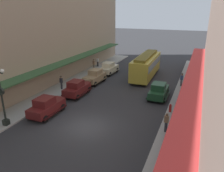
% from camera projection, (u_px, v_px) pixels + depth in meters
% --- Properties ---
extents(ground_plane, '(200.00, 200.00, 0.00)m').
position_uv_depth(ground_plane, '(86.00, 127.00, 19.21)').
color(ground_plane, '#2D2D30').
extents(sidewalk_left, '(3.00, 60.00, 0.15)m').
position_uv_depth(sidewalk_left, '(19.00, 112.00, 21.85)').
color(sidewalk_left, '#A8A59E').
rests_on(sidewalk_left, ground).
extents(sidewalk_right, '(3.00, 60.00, 0.15)m').
position_uv_depth(sidewalk_right, '(175.00, 145.00, 16.51)').
color(sidewalk_right, '#A8A59E').
rests_on(sidewalk_right, ground).
extents(parked_car_0, '(2.17, 4.27, 1.84)m').
position_uv_depth(parked_car_0, '(46.00, 106.00, 21.04)').
color(parked_car_0, '#591919').
rests_on(parked_car_0, ground).
extents(parked_car_1, '(2.29, 4.31, 1.84)m').
position_uv_depth(parked_car_1, '(95.00, 76.00, 30.37)').
color(parked_car_1, '#997F5B').
rests_on(parked_car_1, ground).
extents(parked_car_2, '(2.16, 4.27, 1.84)m').
position_uv_depth(parked_car_2, '(159.00, 90.00, 25.05)').
color(parked_car_2, '#193D23').
rests_on(parked_car_2, ground).
extents(parked_car_3, '(2.18, 4.28, 1.84)m').
position_uv_depth(parked_car_3, '(77.00, 88.00, 25.91)').
color(parked_car_3, '#591919').
rests_on(parked_car_3, ground).
extents(parked_car_4, '(2.28, 4.31, 1.84)m').
position_uv_depth(parked_car_4, '(109.00, 68.00, 34.73)').
color(parked_car_4, beige).
rests_on(parked_car_4, ground).
extents(streetcar, '(2.71, 9.65, 3.46)m').
position_uv_depth(streetcar, '(146.00, 65.00, 32.49)').
color(streetcar, gold).
rests_on(streetcar, ground).
extents(lamp_post_with_clock, '(1.42, 0.44, 5.16)m').
position_uv_depth(lamp_post_with_clock, '(1.00, 94.00, 18.28)').
color(lamp_post_with_clock, black).
rests_on(lamp_post_with_clock, sidewalk_left).
extents(fire_hydrant, '(0.24, 0.24, 0.82)m').
position_uv_depth(fire_hydrant, '(170.00, 108.00, 21.51)').
color(fire_hydrant, '#B21E19').
rests_on(fire_hydrant, sidewalk_right).
extents(pedestrian_0, '(0.36, 0.24, 1.64)m').
position_uv_depth(pedestrian_0, '(98.00, 62.00, 38.61)').
color(pedestrian_0, '#2D2D33').
rests_on(pedestrian_0, sidewalk_left).
extents(pedestrian_1, '(0.36, 0.28, 1.67)m').
position_uv_depth(pedestrian_1, '(94.00, 64.00, 36.51)').
color(pedestrian_1, '#4C4238').
rests_on(pedestrian_1, sidewalk_left).
extents(pedestrian_2, '(0.36, 0.24, 1.64)m').
position_uv_depth(pedestrian_2, '(166.00, 122.00, 17.88)').
color(pedestrian_2, '#2D2D33').
rests_on(pedestrian_2, sidewalk_right).
extents(pedestrian_3, '(0.36, 0.28, 1.67)m').
position_uv_depth(pedestrian_3, '(61.00, 82.00, 27.55)').
color(pedestrian_3, '#2D2D33').
rests_on(pedestrian_3, sidewalk_left).
extents(pedestrian_4, '(0.36, 0.28, 1.67)m').
position_uv_depth(pedestrian_4, '(198.00, 75.00, 30.87)').
color(pedestrian_4, slate).
rests_on(pedestrian_4, sidewalk_right).
extents(pedestrian_5, '(0.36, 0.28, 1.67)m').
position_uv_depth(pedestrian_5, '(182.00, 80.00, 28.66)').
color(pedestrian_5, slate).
rests_on(pedestrian_5, sidewalk_right).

